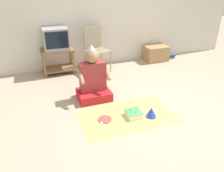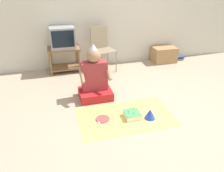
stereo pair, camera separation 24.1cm
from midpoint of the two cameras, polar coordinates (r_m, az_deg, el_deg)
The scene contains 13 objects.
ground_plane at distance 3.31m, azimuth 13.52°, elevation -7.40°, with size 16.00×16.00×0.00m, color tan.
wall_back at distance 4.91m, azimuth 2.00°, elevation 20.25°, with size 6.40×0.06×2.55m.
tv_stand at distance 4.68m, azimuth -10.87°, elevation 7.31°, with size 0.65×0.42×0.51m.
tv at distance 4.57m, azimuth -11.33°, elevation 12.30°, with size 0.49×0.40×0.42m.
folding_chair at distance 4.62m, azimuth -1.24°, elevation 10.42°, with size 0.53×0.49×0.92m.
cardboard_box_stack at distance 5.38m, azimuth 14.64°, elevation 7.96°, with size 0.54×0.39×0.35m.
book_pile at distance 5.65m, azimuth 18.45°, elevation 7.01°, with size 0.21×0.15×0.10m.
person_seated at distance 3.54m, azimuth -2.63°, elevation 1.62°, with size 0.53×0.43×0.91m.
party_cloth at distance 3.20m, azimuth 5.81°, elevation -7.94°, with size 1.36×0.81×0.01m.
birthday_cake at distance 3.17m, azimuth 7.47°, elevation -7.47°, with size 0.22×0.22×0.14m.
party_hat_blue at distance 3.17m, azimuth 12.08°, elevation -7.16°, with size 0.16×0.16×0.15m.
paper_plate at distance 3.12m, azimuth -0.21°, elevation -8.64°, with size 0.20×0.20×0.01m.
plastic_spoon_near at distance 3.04m, azimuth -1.08°, elevation -9.73°, with size 0.05×0.14×0.01m.
Camera 2 is at (-1.33, -2.41, 1.80)m, focal length 35.00 mm.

